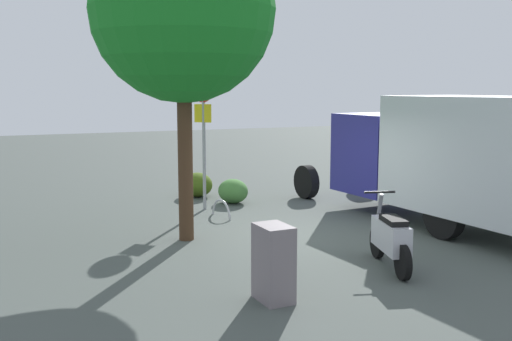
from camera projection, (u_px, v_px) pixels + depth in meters
name	position (u px, v px, depth m)	size (l,w,h in m)	color
ground_plane	(299.00, 235.00, 12.08)	(60.00, 60.00, 0.00)	#474E49
box_truck_near	(459.00, 155.00, 12.51)	(8.19, 2.70, 2.81)	black
motorcycle	(390.00, 238.00, 9.75)	(1.76, 0.78, 1.20)	black
stop_sign	(203.00, 118.00, 14.33)	(0.71, 0.33, 3.38)	#9E9EA3
street_tree	(183.00, 11.00, 11.11)	(3.50, 3.50, 6.18)	#47301E
utility_cabinet	(273.00, 263.00, 8.28)	(0.60, 0.41, 1.08)	slate
bike_rack_hoop	(221.00, 217.00, 13.74)	(0.85, 0.85, 0.05)	#B7B7BC
shrub_near_sign	(233.00, 191.00, 15.40)	(0.92, 0.75, 0.63)	#467D39
shrub_mid_verge	(198.00, 185.00, 16.32)	(0.97, 0.80, 0.66)	#415B17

